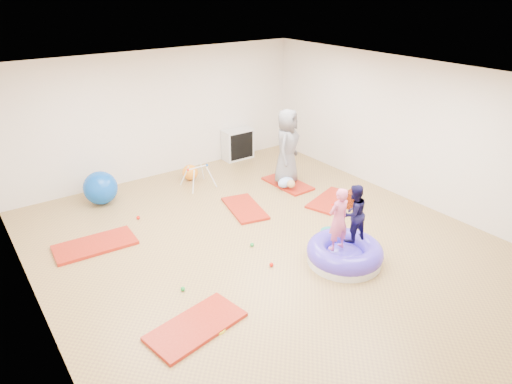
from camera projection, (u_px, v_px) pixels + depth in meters
room at (267, 170)px, 7.17m from camera, size 7.01×8.01×2.81m
gym_mat_front_left at (196, 326)px, 5.92m from camera, size 1.36×0.85×0.05m
gym_mat_mid_left at (95, 245)px, 7.74m from camera, size 1.36×0.74×0.06m
gym_mat_center_back at (245, 208)px, 8.99m from camera, size 0.84×1.28×0.05m
gym_mat_right at (331, 200)px, 9.32m from camera, size 1.29×0.92×0.05m
gym_mat_rear_right at (288, 184)px, 10.08m from camera, size 0.61×1.18×0.05m
inflatable_cushion at (345, 254)px, 7.26m from camera, size 1.22×1.22×0.38m
child_pink at (339, 216)px, 6.88m from camera, size 0.38×0.26×1.03m
child_navy at (354, 211)px, 7.13m from camera, size 0.49×0.39×0.96m
adult_caregiver at (287, 147)px, 9.78m from camera, size 0.96×0.88×1.64m
infant at (287, 183)px, 9.78m from camera, size 0.38×0.39×0.23m
ball_pit_balls at (256, 237)px, 7.98m from camera, size 3.75×2.78×0.07m
exercise_ball_blue at (100, 188)px, 9.11m from camera, size 0.67×0.67×0.67m
exercise_ball_orange at (190, 172)px, 10.28m from camera, size 0.35×0.35×0.35m
infant_play_gym at (198, 174)px, 9.84m from camera, size 0.62×0.59×0.48m
cube_shelf at (238, 144)px, 11.42m from camera, size 0.76×0.37×0.76m
balance_disc at (330, 233)px, 8.08m from camera, size 0.35×0.35×0.08m
backpack at (351, 199)px, 9.04m from camera, size 0.32×0.25×0.33m
yellow_toy at (218, 329)px, 5.89m from camera, size 0.22×0.22×0.03m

